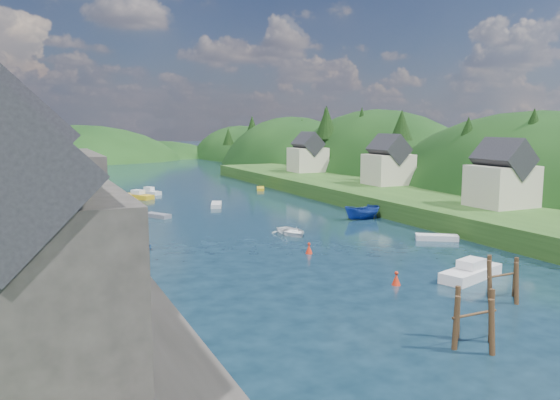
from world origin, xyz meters
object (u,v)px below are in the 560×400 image
piling_cluster_far (503,283)px  channel_buoy_far (309,249)px  channel_buoy_near (396,279)px  piling_cluster_near (474,324)px

piling_cluster_far → channel_buoy_far: 19.00m
piling_cluster_far → channel_buoy_far: size_ratio=3.21×
channel_buoy_far → channel_buoy_near: bearing=-83.6°
channel_buoy_near → channel_buoy_far: bearing=96.4°
channel_buoy_near → channel_buoy_far: 12.09m
piling_cluster_near → channel_buoy_far: size_ratio=3.37×
piling_cluster_near → piling_cluster_far: (8.01, 5.48, -0.09)m
piling_cluster_near → channel_buoy_far: piling_cluster_near is taller
piling_cluster_far → channel_buoy_near: size_ratio=3.21×
channel_buoy_far → piling_cluster_near: bearing=-94.5°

